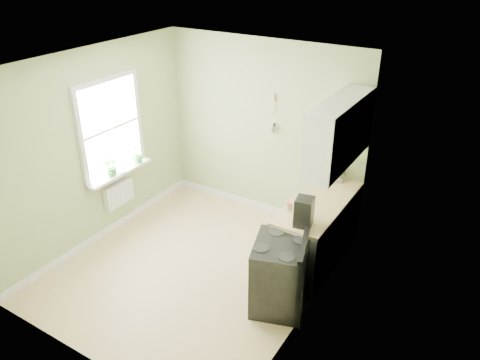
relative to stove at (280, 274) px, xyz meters
The scene contains 21 objects.
floor 1.35m from the stove, behind, with size 3.20×3.60×0.02m, color tan.
ceiling 2.61m from the stove, behind, with size 3.20×3.60×0.02m, color white.
wall_back 2.42m from the stove, 124.70° to the left, with size 3.20×0.02×2.70m, color #ACB97E.
wall_left 3.03m from the stove, behind, with size 0.02×3.60×2.70m, color #ACB97E.
wall_right 0.97m from the stove, ahead, with size 0.02×3.60×2.70m, color #ACB97E.
base_cabinets 1.03m from the stove, 88.74° to the left, with size 0.60×1.60×0.87m, color white.
countertop 1.13m from the stove, 89.29° to the left, with size 0.64×1.60×0.04m, color beige.
upper_cabinets 1.82m from the stove, 82.57° to the left, with size 0.35×1.40×0.80m, color white.
window 3.09m from the stove, behind, with size 0.06×1.14×1.44m.
window_sill 2.84m from the stove, behind, with size 0.18×1.14×0.04m, color white.
radiator 2.83m from the stove, behind, with size 0.12×0.50×0.35m, color white.
wall_utensils 2.39m from the stove, 120.70° to the left, with size 0.02×0.14×0.58m.
stove is the anchor object (origin of this frame).
stand_mixer 1.89m from the stove, 90.88° to the left, with size 0.23×0.34×0.39m.
kettle 1.59m from the stove, 97.24° to the left, with size 0.19×0.11×0.20m.
coffee_maker 0.76m from the stove, 81.22° to the left, with size 0.24×0.25×0.35m.
red_tray 1.88m from the stove, 96.82° to the left, with size 0.33×0.33×0.02m, color #CF432D.
jar 0.85m from the stove, 109.69° to the left, with size 0.08×0.08×0.08m.
plant_a 2.85m from the stove, behind, with size 0.15×0.10×0.29m, color #3C8137.
plant_b 2.85m from the stove, behind, with size 0.15×0.12×0.27m, color #3C8137.
plant_c 2.93m from the stove, 165.66° to the left, with size 0.15×0.15×0.27m, color #3C8137.
Camera 1 is at (3.13, -3.93, 3.87)m, focal length 35.00 mm.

